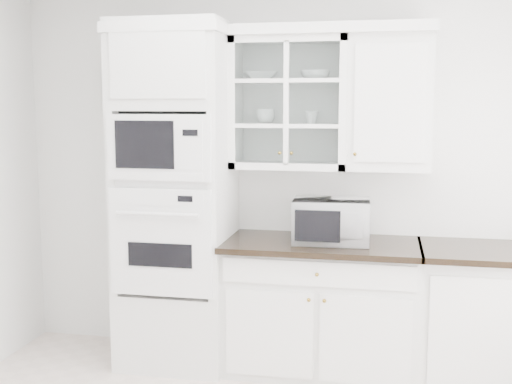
# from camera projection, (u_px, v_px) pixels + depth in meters

# --- Properties ---
(room_shell) EXTENTS (4.00, 3.50, 2.70)m
(room_shell) POSITION_uv_depth(u_px,v_px,m) (251.00, 117.00, 3.32)
(room_shell) COLOR white
(room_shell) RESTS_ON ground
(oven_column) EXTENTS (0.76, 0.68, 2.40)m
(oven_column) POSITION_uv_depth(u_px,v_px,m) (176.00, 197.00, 4.50)
(oven_column) COLOR white
(oven_column) RESTS_ON ground
(base_cabinet_run) EXTENTS (1.32, 0.67, 0.92)m
(base_cabinet_run) POSITION_uv_depth(u_px,v_px,m) (321.00, 306.00, 4.43)
(base_cabinet_run) COLOR white
(base_cabinet_run) RESTS_ON ground
(extra_base_cabinet) EXTENTS (0.72, 0.67, 0.92)m
(extra_base_cabinet) POSITION_uv_depth(u_px,v_px,m) (473.00, 315.00, 4.23)
(extra_base_cabinet) COLOR white
(extra_base_cabinet) RESTS_ON ground
(upper_cabinet_glass) EXTENTS (0.80, 0.33, 0.90)m
(upper_cabinet_glass) POSITION_uv_depth(u_px,v_px,m) (290.00, 103.00, 4.42)
(upper_cabinet_glass) COLOR white
(upper_cabinet_glass) RESTS_ON room_shell
(upper_cabinet_solid) EXTENTS (0.55, 0.33, 0.90)m
(upper_cabinet_solid) POSITION_uv_depth(u_px,v_px,m) (390.00, 103.00, 4.29)
(upper_cabinet_solid) COLOR white
(upper_cabinet_solid) RESTS_ON room_shell
(crown_molding) EXTENTS (2.14, 0.38, 0.07)m
(crown_molding) POSITION_uv_depth(u_px,v_px,m) (275.00, 31.00, 4.35)
(crown_molding) COLOR white
(crown_molding) RESTS_ON room_shell
(countertop_microwave) EXTENTS (0.53, 0.45, 0.29)m
(countertop_microwave) POSITION_uv_depth(u_px,v_px,m) (331.00, 220.00, 4.32)
(countertop_microwave) COLOR white
(countertop_microwave) RESTS_ON base_cabinet_run
(bowl_a) EXTENTS (0.28, 0.28, 0.06)m
(bowl_a) POSITION_uv_depth(u_px,v_px,m) (261.00, 76.00, 4.42)
(bowl_a) COLOR white
(bowl_a) RESTS_ON upper_cabinet_glass
(bowl_b) EXTENTS (0.21, 0.21, 0.06)m
(bowl_b) POSITION_uv_depth(u_px,v_px,m) (315.00, 75.00, 4.35)
(bowl_b) COLOR white
(bowl_b) RESTS_ON upper_cabinet_glass
(cup_a) EXTENTS (0.15, 0.15, 0.10)m
(cup_a) POSITION_uv_depth(u_px,v_px,m) (266.00, 116.00, 4.45)
(cup_a) COLOR white
(cup_a) RESTS_ON upper_cabinet_glass
(cup_b) EXTENTS (0.10, 0.10, 0.09)m
(cup_b) POSITION_uv_depth(u_px,v_px,m) (312.00, 117.00, 4.40)
(cup_b) COLOR white
(cup_b) RESTS_ON upper_cabinet_glass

